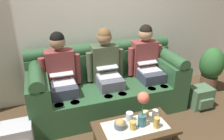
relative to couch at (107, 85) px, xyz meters
The scene contains 16 objects.
back_wall_patterned 1.20m from the couch, 90.00° to the left, with size 6.00×0.12×2.90m, color silver.
couch is the anchor object (origin of this frame).
person_left 0.71m from the couch, behind, with size 0.56×0.67×1.22m.
person_middle 0.29m from the couch, 90.00° to the right, with size 0.56×0.67×1.22m.
person_right 0.71m from the couch, ahead, with size 0.56×0.67×1.22m.
coffee_table 1.02m from the couch, 90.00° to the right, with size 0.90×0.48×0.39m.
flower_vase 1.07m from the couch, 86.06° to the right, with size 0.13×0.13×0.41m.
snack_bowl 1.01m from the couch, 99.41° to the right, with size 0.13×0.13×0.11m.
cup_near_left 1.14m from the couch, 79.65° to the right, with size 0.07×0.07×0.12m, color gold.
cup_near_right 0.92m from the couch, 91.65° to the right, with size 0.08×0.08×0.11m, color silver.
cup_far_center 1.00m from the couch, 74.17° to the right, with size 0.07×0.07×0.10m, color white.
cup_far_left 1.07m from the couch, 92.51° to the right, with size 0.07×0.07×0.10m, color gold.
cup_far_right 0.95m from the couch, 79.91° to the right, with size 0.08×0.08×0.09m, color #DBB77A.
backpack_left 1.38m from the couch, 155.83° to the right, with size 0.33×0.32×0.36m.
backpack_right 1.45m from the couch, 19.21° to the right, with size 0.33×0.30×0.33m.
potted_plant 1.85m from the couch, ahead, with size 0.40×0.40×0.78m.
Camera 1 is at (-0.88, -1.62, 1.93)m, focal length 35.36 mm.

